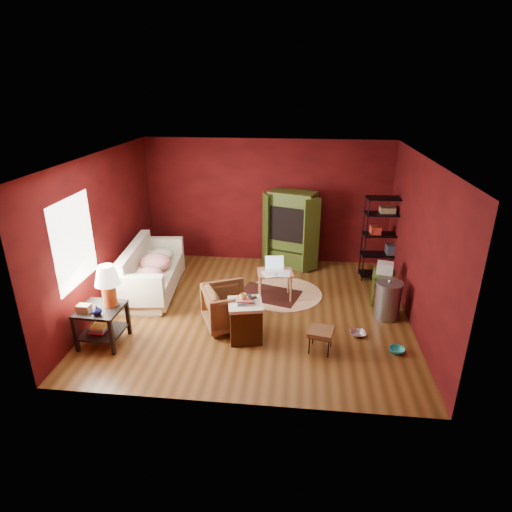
{
  "coord_description": "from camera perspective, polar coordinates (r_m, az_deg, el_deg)",
  "views": [
    {
      "loc": [
        0.77,
        -6.91,
        3.9
      ],
      "look_at": [
        0.0,
        0.2,
        1.0
      ],
      "focal_mm": 30.0,
      "sensor_mm": 36.0,
      "label": 1
    }
  ],
  "objects": [
    {
      "name": "room",
      "position": [
        7.38,
        -0.49,
        2.29
      ],
      "size": [
        5.54,
        5.04,
        2.84
      ],
      "color": "brown",
      "rests_on": "ground"
    },
    {
      "name": "sofa",
      "position": [
        8.73,
        -13.51,
        -2.18
      ],
      "size": [
        0.73,
        2.11,
        0.81
      ],
      "primitive_type": "imported",
      "rotation": [
        0.0,
        0.0,
        1.63
      ],
      "color": "silver",
      "rests_on": "ground"
    },
    {
      "name": "armchair",
      "position": [
        7.31,
        -3.69,
        -6.58
      ],
      "size": [
        0.99,
        1.01,
        0.8
      ],
      "primitive_type": "imported",
      "rotation": [
        0.0,
        0.0,
        2.0
      ],
      "color": "black",
      "rests_on": "ground"
    },
    {
      "name": "pet_bowl_steel",
      "position": [
        7.37,
        13.47,
        -9.4
      ],
      "size": [
        0.27,
        0.1,
        0.26
      ],
      "primitive_type": "imported",
      "rotation": [
        0.0,
        0.0,
        0.13
      ],
      "color": "silver",
      "rests_on": "ground"
    },
    {
      "name": "pet_bowl_turquoise",
      "position": [
        7.12,
        18.35,
        -11.3
      ],
      "size": [
        0.25,
        0.14,
        0.24
      ],
      "primitive_type": "imported",
      "rotation": [
        0.0,
        0.0,
        0.29
      ],
      "color": "teal",
      "rests_on": "ground"
    },
    {
      "name": "vase",
      "position": [
        6.96,
        -20.47,
        -6.82
      ],
      "size": [
        0.17,
        0.18,
        0.15
      ],
      "primitive_type": "imported",
      "rotation": [
        0.0,
        0.0,
        -0.14
      ],
      "color": "#0C0C3D",
      "rests_on": "side_table"
    },
    {
      "name": "mug",
      "position": [
        6.77,
        -1.73,
        -5.32
      ],
      "size": [
        0.14,
        0.12,
        0.11
      ],
      "primitive_type": "imported",
      "rotation": [
        0.0,
        0.0,
        -0.36
      ],
      "color": "#E9CA72",
      "rests_on": "hamper"
    },
    {
      "name": "side_table",
      "position": [
        7.12,
        -19.56,
        -5.25
      ],
      "size": [
        0.68,
        0.68,
        1.31
      ],
      "rotation": [
        0.0,
        0.0,
        -0.04
      ],
      "color": "black",
      "rests_on": "ground"
    },
    {
      "name": "sofa_cushions",
      "position": [
        8.69,
        -13.9,
        -2.08
      ],
      "size": [
        1.07,
        2.22,
        0.9
      ],
      "rotation": [
        0.0,
        0.0,
        0.1
      ],
      "color": "silver",
      "rests_on": "sofa"
    },
    {
      "name": "hamper",
      "position": [
        6.99,
        -1.43,
        -8.53
      ],
      "size": [
        0.64,
        0.64,
        0.76
      ],
      "rotation": [
        0.0,
        0.0,
        0.22
      ],
      "color": "#43270F",
      "rests_on": "ground"
    },
    {
      "name": "footstool",
      "position": [
        6.78,
        8.66,
        -10.06
      ],
      "size": [
        0.43,
        0.43,
        0.38
      ],
      "rotation": [
        0.0,
        0.0,
        -0.2
      ],
      "color": "black",
      "rests_on": "ground"
    },
    {
      "name": "rug_round",
      "position": [
        8.57,
        3.74,
        -5.01
      ],
      "size": [
        1.57,
        1.57,
        0.01
      ],
      "rotation": [
        0.0,
        0.0,
        -0.04
      ],
      "color": "white",
      "rests_on": "ground"
    },
    {
      "name": "rug_oriental",
      "position": [
        8.5,
        1.74,
        -5.13
      ],
      "size": [
        1.33,
        1.07,
        0.01
      ],
      "rotation": [
        0.0,
        0.0,
        -0.28
      ],
      "color": "#471913",
      "rests_on": "ground"
    },
    {
      "name": "laptop_desk",
      "position": [
        8.18,
        2.55,
        -2.46
      ],
      "size": [
        0.73,
        0.61,
        0.82
      ],
      "rotation": [
        0.0,
        0.0,
        0.16
      ],
      "color": "#B97754",
      "rests_on": "ground"
    },
    {
      "name": "tv_armoire",
      "position": [
        9.59,
        4.72,
        3.74
      ],
      "size": [
        1.28,
        0.97,
        1.72
      ],
      "rotation": [
        0.0,
        0.0,
        -0.33
      ],
      "color": "#435719",
      "rests_on": "ground"
    },
    {
      "name": "wire_shelving",
      "position": [
        9.26,
        16.82,
        2.69
      ],
      "size": [
        0.89,
        0.43,
        1.78
      ],
      "rotation": [
        0.0,
        0.0,
        0.06
      ],
      "color": "black",
      "rests_on": "ground"
    },
    {
      "name": "small_stand",
      "position": [
        8.31,
        16.74,
        -2.21
      ],
      "size": [
        0.49,
        0.49,
        0.83
      ],
      "rotation": [
        0.0,
        0.0,
        -0.21
      ],
      "color": "#435719",
      "rests_on": "ground"
    },
    {
      "name": "trash_can",
      "position": [
        7.93,
        17.15,
        -5.6
      ],
      "size": [
        0.6,
        0.6,
        0.75
      ],
      "rotation": [
        0.0,
        0.0,
        0.31
      ],
      "color": "gray",
      "rests_on": "ground"
    }
  ]
}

